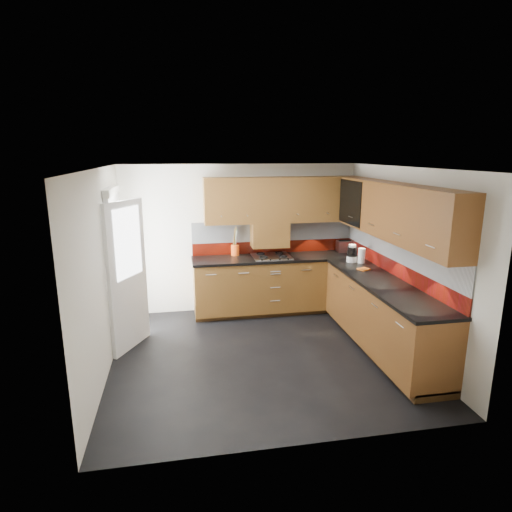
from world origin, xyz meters
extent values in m
cube|color=black|center=(0.00, 0.00, -0.01)|extent=(4.00, 3.80, 0.02)
cube|color=white|center=(0.00, 0.00, 2.45)|extent=(4.00, 3.80, 0.10)
cube|color=silver|center=(0.00, 1.84, 1.20)|extent=(4.00, 0.08, 2.64)
cube|color=silver|center=(0.00, -1.84, 1.20)|extent=(4.00, 0.08, 2.64)
cube|color=silver|center=(-1.94, 0.00, 1.20)|extent=(0.08, 3.80, 2.64)
cube|color=silver|center=(1.94, 0.00, 1.20)|extent=(0.08, 3.80, 2.64)
cube|color=#583413|center=(0.55, 1.50, 0.48)|extent=(2.70, 0.60, 0.95)
cube|color=brown|center=(1.60, -0.10, 0.48)|extent=(0.60, 2.60, 0.95)
cube|color=#402812|center=(0.55, 1.53, 0.05)|extent=(2.70, 0.54, 0.10)
cube|color=#402812|center=(1.63, -0.10, 0.05)|extent=(0.54, 2.60, 0.10)
cube|color=black|center=(0.54, 1.49, 0.92)|extent=(2.72, 0.62, 0.04)
cube|color=black|center=(1.59, -0.12, 0.92)|extent=(0.62, 2.60, 0.04)
cube|color=maroon|center=(0.55, 1.79, 1.04)|extent=(2.70, 0.02, 0.20)
cube|color=silver|center=(0.55, 1.79, 1.31)|extent=(2.70, 0.02, 0.34)
cube|color=maroon|center=(1.89, 0.20, 1.04)|extent=(0.02, 3.20, 0.20)
cube|color=silver|center=(1.89, 0.20, 1.31)|extent=(0.02, 3.20, 0.34)
cube|color=#583413|center=(0.65, 1.64, 1.84)|extent=(2.50, 0.33, 0.72)
cube|color=brown|center=(1.73, 0.04, 1.84)|extent=(0.33, 2.87, 0.72)
cube|color=silver|center=(0.50, 1.46, 1.63)|extent=(1.80, 0.01, 0.16)
cube|color=silver|center=(1.56, 0.00, 1.63)|extent=(0.01, 2.00, 0.16)
cube|color=#583413|center=(0.45, 1.64, 1.28)|extent=(0.60, 0.33, 0.40)
cube|color=black|center=(1.56, 1.07, 1.84)|extent=(0.01, 0.80, 0.66)
cube|color=#FFD18C|center=(1.87, 1.07, 1.84)|extent=(0.01, 0.76, 0.64)
cube|color=black|center=(1.73, 1.07, 1.86)|extent=(0.29, 0.76, 0.01)
cylinder|color=black|center=(1.73, 0.82, 1.96)|extent=(0.07, 0.07, 0.16)
cylinder|color=black|center=(1.73, 0.97, 1.96)|extent=(0.07, 0.07, 0.16)
cylinder|color=white|center=(1.73, 1.12, 1.96)|extent=(0.07, 0.07, 0.16)
cylinder|color=black|center=(1.73, 1.27, 1.96)|extent=(0.07, 0.07, 0.16)
cube|color=white|center=(-1.86, 0.90, 1.02)|extent=(0.06, 0.95, 2.04)
cube|color=white|center=(-1.68, 0.55, 1.00)|extent=(0.42, 0.73, 1.98)
cube|color=white|center=(-1.65, 0.55, 1.45)|extent=(0.28, 0.50, 0.90)
cube|color=silver|center=(0.45, 1.48, 0.95)|extent=(0.60, 0.52, 0.02)
torus|color=black|center=(0.29, 1.35, 0.98)|extent=(0.14, 0.14, 0.02)
torus|color=black|center=(0.61, 1.35, 0.98)|extent=(0.14, 0.14, 0.02)
torus|color=black|center=(0.29, 1.61, 0.98)|extent=(0.14, 0.14, 0.02)
torus|color=black|center=(0.61, 1.61, 0.98)|extent=(0.14, 0.14, 0.02)
cube|color=black|center=(0.45, 1.23, 0.96)|extent=(0.46, 0.04, 0.02)
cylinder|color=#E95415|center=(-0.11, 1.71, 1.02)|extent=(0.13, 0.13, 0.17)
cylinder|color=olive|center=(-0.11, 1.73, 1.23)|extent=(0.06, 0.03, 0.33)
cylinder|color=olive|center=(-0.10, 1.73, 1.22)|extent=(0.05, 0.04, 0.31)
cylinder|color=olive|center=(-0.11, 1.73, 1.24)|extent=(0.07, 0.02, 0.35)
cylinder|color=olive|center=(-0.09, 1.72, 1.21)|extent=(0.03, 0.05, 0.29)
cylinder|color=olive|center=(-0.12, 1.72, 1.22)|extent=(0.05, 0.05, 0.32)
cube|color=silver|center=(1.75, 1.63, 1.03)|extent=(0.27, 0.17, 0.18)
cube|color=black|center=(1.75, 1.63, 1.13)|extent=(0.21, 0.02, 0.01)
cube|color=black|center=(1.75, 1.68, 1.13)|extent=(0.21, 0.02, 0.01)
cylinder|color=white|center=(1.60, 0.97, 0.98)|extent=(0.16, 0.16, 0.09)
cylinder|color=black|center=(1.60, 0.97, 1.10)|extent=(0.15, 0.15, 0.14)
cylinder|color=white|center=(1.60, 0.97, 1.19)|extent=(0.11, 0.11, 0.04)
cylinder|color=white|center=(1.71, 0.87, 1.05)|extent=(0.11, 0.11, 0.22)
cube|color=orange|center=(1.59, 0.50, 0.95)|extent=(0.19, 0.18, 0.02)
camera|label=1|loc=(-0.99, -5.03, 2.58)|focal=30.00mm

